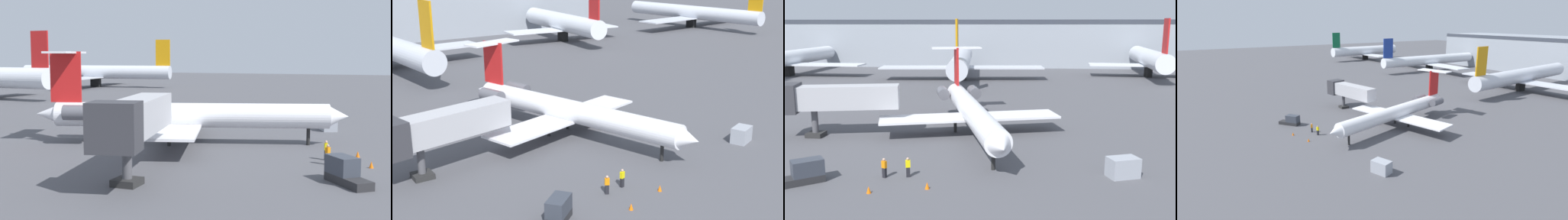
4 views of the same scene
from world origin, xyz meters
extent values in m
cube|color=#4C4C51|center=(0.00, 0.00, -0.05)|extent=(400.00, 400.00, 0.10)
cylinder|color=white|center=(3.64, 1.20, 2.91)|extent=(9.78, 27.28, 2.46)
cone|color=white|center=(7.55, -12.89, 2.91)|extent=(2.84, 2.75, 2.34)
cone|color=white|center=(-0.31, 15.38, 2.91)|extent=(2.71, 3.07, 2.09)
cube|color=white|center=(8.65, 3.63, 1.98)|extent=(10.33, 6.78, 0.24)
cube|color=white|center=(-1.92, 0.69, 1.98)|extent=(10.33, 6.78, 0.24)
cylinder|color=#595960|center=(2.79, 12.19, 3.31)|extent=(2.30, 3.48, 1.50)
cylinder|color=#595960|center=(-1.32, 11.05, 3.31)|extent=(2.30, 3.48, 1.50)
cube|color=red|center=(0.20, 13.54, 6.74)|extent=(1.09, 3.15, 5.18)
cube|color=white|center=(0.20, 13.54, 9.22)|extent=(7.19, 4.14, 0.20)
cylinder|color=black|center=(6.80, -10.19, 0.84)|extent=(0.36, 0.36, 1.68)
cylinder|color=black|center=(4.64, 3.55, 0.84)|extent=(0.36, 0.36, 1.68)
cylinder|color=black|center=(1.56, 2.69, 0.84)|extent=(0.36, 0.36, 1.68)
cube|color=#ADADB2|center=(-10.80, -0.05, 4.46)|extent=(12.83, 5.08, 2.60)
cylinder|color=#4C4C51|center=(-13.88, -0.69, 1.58)|extent=(0.70, 0.70, 3.16)
cube|color=#262626|center=(-13.88, -0.69, 0.25)|extent=(1.80, 1.80, 0.50)
cube|color=black|center=(-2.09, -12.98, 0.42)|extent=(0.40, 0.36, 0.85)
cube|color=orange|center=(-2.09, -12.98, 1.15)|extent=(0.48, 0.42, 0.60)
sphere|color=tan|center=(-2.09, -12.98, 1.57)|extent=(0.24, 0.24, 0.24)
cube|color=black|center=(-0.17, -12.64, 0.42)|extent=(0.37, 0.32, 0.85)
cube|color=yellow|center=(-0.17, -12.64, 1.15)|extent=(0.45, 0.36, 0.60)
sphere|color=tan|center=(-0.17, -12.64, 1.57)|extent=(0.24, 0.24, 0.24)
cube|color=#333842|center=(-7.91, -14.55, 1.25)|extent=(2.75, 2.58, 1.30)
cube|color=#999EA8|center=(17.68, -11.07, 0.85)|extent=(2.86, 2.31, 1.69)
cone|color=orange|center=(-2.26, -16.40, 0.28)|extent=(0.36, 0.36, 0.55)
cone|color=orange|center=(1.96, -15.17, 0.28)|extent=(0.36, 0.36, 0.55)
cube|color=orange|center=(-2.16, 30.88, 9.83)|extent=(0.65, 4.01, 7.00)
cylinder|color=silver|center=(39.36, 59.12, 4.47)|extent=(6.78, 32.92, 4.13)
cube|color=red|center=(38.20, 44.82, 10.03)|extent=(0.62, 4.01, 7.00)
cube|color=silver|center=(39.36, 59.12, 2.80)|extent=(27.86, 8.22, 0.30)
cube|color=black|center=(39.36, 59.12, 1.20)|extent=(1.20, 2.80, 2.40)
cylinder|color=silver|center=(82.25, 59.00, 4.23)|extent=(8.16, 43.72, 3.66)
cube|color=silver|center=(82.25, 59.00, 2.80)|extent=(37.03, 9.77, 0.30)
cube|color=black|center=(82.25, 59.00, 1.20)|extent=(1.20, 2.80, 2.40)
camera|label=1|loc=(-45.32, -17.12, 8.98)|focal=47.83mm
camera|label=2|loc=(-26.73, -45.18, 19.49)|focal=47.87mm
camera|label=3|loc=(8.90, -46.53, 12.66)|focal=39.99mm
camera|label=4|loc=(49.37, -32.10, 19.29)|focal=29.22mm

